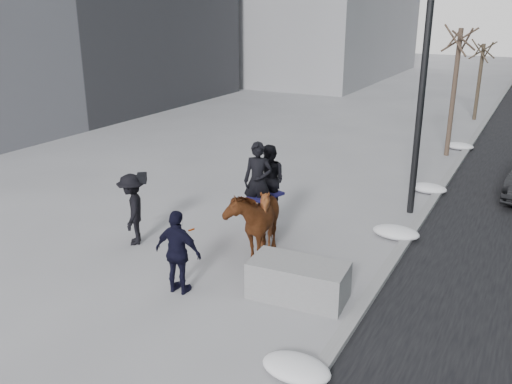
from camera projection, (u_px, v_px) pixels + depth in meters
The scene contains 11 objects.
ground at pixel (230, 273), 11.81m from camera, with size 120.00×120.00×0.00m, color gray.
curb at pixel (452, 172), 18.78m from camera, with size 0.25×90.00×0.12m, color gray.
planter at pixel (298, 280), 10.69m from camera, with size 1.91×0.96×0.76m, color gray.
tree_near at pixel (454, 87), 20.22m from camera, with size 1.20×1.20×5.28m, color #3B2C23, non-canonical shape.
tree_far at pixel (479, 78), 27.01m from camera, with size 1.20×1.20×4.17m, color #33281E, non-canonical shape.
mounted_left at pixel (255, 214), 12.40m from camera, with size 1.38×2.21×2.65m.
mounted_right at pixel (267, 206), 12.93m from camera, with size 1.67×1.77×2.44m.
feeder at pixel (178, 252), 10.74m from camera, with size 1.05×0.88×1.75m.
camera_crew at pixel (132, 209), 13.01m from camera, with size 1.18×1.30×1.75m.
lamppost at pixel (426, 28), 13.42m from camera, with size 0.25×2.92×9.09m.
snow_piles at pixel (412, 211), 14.98m from camera, with size 1.17×16.80×0.30m.
Camera 1 is at (5.50, -9.06, 5.52)m, focal length 38.00 mm.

